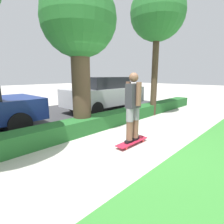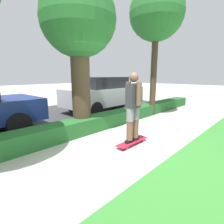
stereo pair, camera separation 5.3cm
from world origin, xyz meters
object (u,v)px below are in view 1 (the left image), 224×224
skateboard (132,142)px  skater_person (133,106)px  tree_far (158,14)px  parked_car_middle (105,93)px  tree_mid (79,25)px

skateboard → skater_person: size_ratio=0.60×
tree_far → skater_person: bearing=-156.6°
skateboard → skater_person: 0.90m
skateboard → parked_car_middle: 4.50m
parked_car_middle → tree_mid: bearing=-145.9°
tree_far → parked_car_middle: 3.95m
skateboard → skater_person: (0.00, 0.00, 0.90)m
skateboard → tree_far: size_ratio=0.20×
parked_car_middle → tree_far: bearing=-72.2°
skateboard → tree_far: bearing=23.4°
skateboard → parked_car_middle: bearing=55.3°
skateboard → skater_person: skater_person is taller
skater_person → tree_far: 4.67m
tree_mid → tree_far: (3.44, -0.38, 0.95)m
tree_far → parked_car_middle: tree_far is taller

